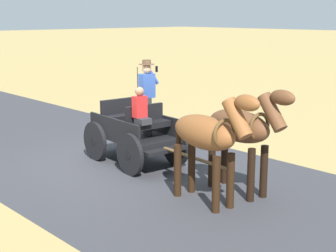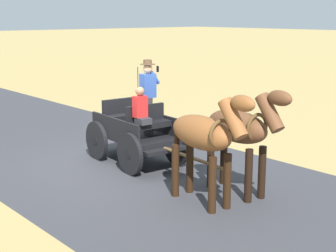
% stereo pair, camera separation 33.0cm
% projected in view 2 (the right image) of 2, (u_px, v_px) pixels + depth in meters
% --- Properties ---
extents(ground_plane, '(200.00, 200.00, 0.00)m').
position_uv_depth(ground_plane, '(113.00, 163.00, 12.26)').
color(ground_plane, tan).
extents(road_surface, '(6.30, 160.00, 0.01)m').
position_uv_depth(road_surface, '(113.00, 162.00, 12.26)').
color(road_surface, '#38383D').
rests_on(road_surface, ground).
extents(horse_drawn_carriage, '(1.60, 4.52, 2.50)m').
position_uv_depth(horse_drawn_carriage, '(137.00, 130.00, 12.07)').
color(horse_drawn_carriage, black).
rests_on(horse_drawn_carriage, ground).
extents(horse_near_side, '(0.68, 2.14, 2.21)m').
position_uv_depth(horse_near_side, '(241.00, 130.00, 9.83)').
color(horse_near_side, brown).
rests_on(horse_near_side, ground).
extents(horse_off_side, '(0.68, 2.14, 2.21)m').
position_uv_depth(horse_off_side, '(205.00, 136.00, 9.31)').
color(horse_off_side, brown).
rests_on(horse_off_side, ground).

